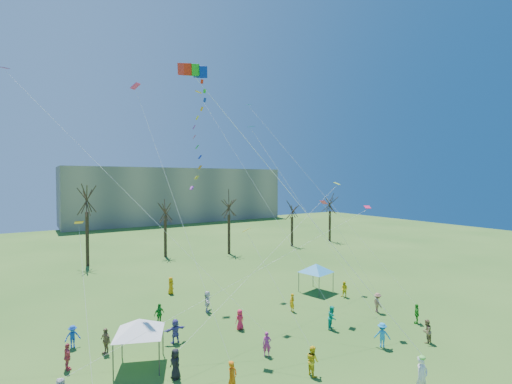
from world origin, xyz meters
TOP-DOWN VIEW (x-y plane):
  - ground at (0.00, 0.00)m, footprint 160.00×160.00m
  - distant_building at (22.00, 82.00)m, footprint 60.00×14.00m
  - bare_tree_row at (0.72, 36.46)m, footprint 69.40×9.56m
  - hero_kite_flyer at (3.84, -4.13)m, footprint 0.82×0.56m
  - big_box_kite at (-4.66, 5.72)m, footprint 5.36×6.44m
  - canopy_tent_white at (-8.33, 7.37)m, footprint 3.75×3.75m
  - canopy_tent_blue at (11.35, 12.63)m, footprint 3.87×3.87m
  - festival_crowd at (-0.81, 7.13)m, footprint 26.64×21.57m
  - small_kites_aloft at (0.75, 11.59)m, footprint 31.12×17.11m

SIDE VIEW (x-z plane):
  - ground at x=0.00m, z-range 0.00..0.00m
  - festival_crowd at x=-0.81m, z-range -0.06..1.78m
  - hero_kite_flyer at x=3.84m, z-range 0.00..2.15m
  - canopy_tent_blue at x=11.35m, z-range 1.03..4.00m
  - canopy_tent_white at x=-8.33m, z-range 1.06..4.11m
  - bare_tree_row at x=0.72m, z-range 1.21..12.78m
  - distant_building at x=22.00m, z-range 0.00..15.00m
  - small_kites_aloft at x=0.75m, z-range -2.39..28.89m
  - big_box_kite at x=-4.66m, z-range 3.87..25.42m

